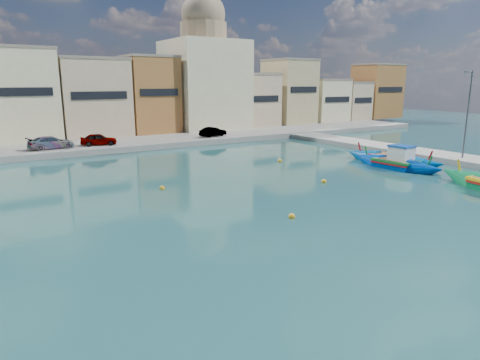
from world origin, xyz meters
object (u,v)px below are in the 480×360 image
object	(u,v)px
church_block	(204,72)
quay_street_lamp	(467,114)
luzzu_cyan_mid	(392,161)
luzzu_blue_cabin	(396,164)

from	to	relation	value
church_block	quay_street_lamp	size ratio (longest dim) A/B	2.39
church_block	luzzu_cyan_mid	distance (m)	31.86
quay_street_lamp	luzzu_blue_cabin	distance (m)	7.93
quay_street_lamp	luzzu_blue_cabin	world-z (taller)	quay_street_lamp
quay_street_lamp	luzzu_cyan_mid	xyz separation A→B (m)	(-5.26, 3.27, -4.05)
church_block	quay_street_lamp	world-z (taller)	church_block
luzzu_blue_cabin	luzzu_cyan_mid	xyz separation A→B (m)	(1.36, 1.45, -0.08)
church_block	luzzu_cyan_mid	bearing A→B (deg)	-85.94
luzzu_blue_cabin	luzzu_cyan_mid	size ratio (longest dim) A/B	0.90
church_block	luzzu_blue_cabin	distance (m)	33.18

